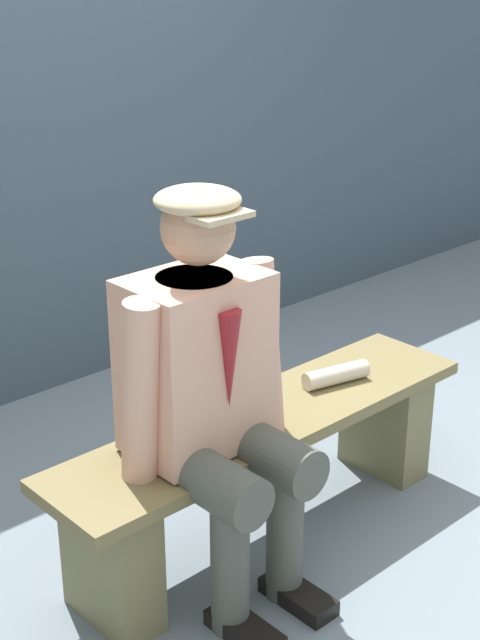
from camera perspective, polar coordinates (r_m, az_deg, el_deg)
name	(u,v)px	position (r m, az deg, el deg)	size (l,w,h in m)	color
ground_plane	(265,532)	(3.10, 1.58, -13.14)	(30.00, 30.00, 0.00)	slate
bench	(266,457)	(2.95, 1.64, -8.60)	(1.54, 0.36, 0.44)	brown
seated_man	(210,387)	(2.56, -1.87, -4.19)	(0.56, 0.58, 1.22)	tan
rolled_magazine	(337,375)	(3.07, 6.07, -3.45)	(0.06, 0.06, 0.24)	beige
stadium_wall	(8,197)	(3.90, -14.31, 7.48)	(12.00, 0.24, 1.71)	#3D4C57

